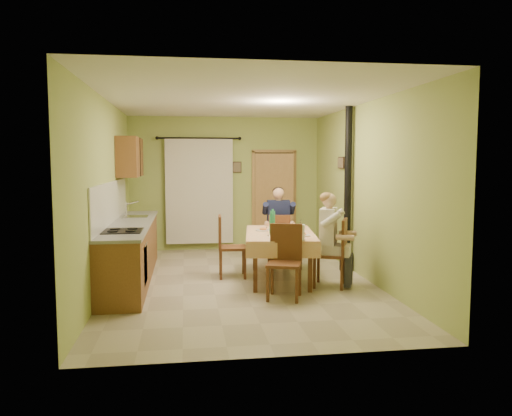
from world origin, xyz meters
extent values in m
cube|color=tan|center=(0.00, 0.00, 0.00)|extent=(4.00, 6.00, 0.01)
cube|color=#A2B35C|center=(0.00, 3.00, 1.40)|extent=(4.00, 0.04, 2.80)
cube|color=#A2B35C|center=(0.00, -3.00, 1.40)|extent=(4.00, 0.04, 2.80)
cube|color=#A2B35C|center=(-2.00, 0.00, 1.40)|extent=(0.04, 6.00, 2.80)
cube|color=#A2B35C|center=(2.00, 0.00, 1.40)|extent=(0.04, 6.00, 2.80)
cube|color=white|center=(0.00, 0.00, 2.80)|extent=(4.00, 6.00, 0.04)
cube|color=brown|center=(-1.70, 0.40, 0.44)|extent=(0.60, 3.60, 0.88)
cube|color=gray|center=(-1.70, 0.40, 0.90)|extent=(0.64, 3.64, 0.04)
cube|color=white|center=(-1.99, 0.40, 1.23)|extent=(0.02, 3.60, 0.66)
cube|color=silver|center=(-1.70, 1.20, 0.92)|extent=(0.42, 0.42, 0.03)
cube|color=black|center=(-1.70, -0.60, 0.93)|extent=(0.52, 0.56, 0.02)
cube|color=black|center=(-1.40, -0.60, 0.45)|extent=(0.01, 0.55, 0.55)
cube|color=brown|center=(-1.82, 1.70, 1.95)|extent=(0.35, 1.40, 0.70)
cylinder|color=black|center=(-0.55, 2.88, 2.35)|extent=(1.70, 0.04, 0.04)
cube|color=silver|center=(-0.55, 2.90, 1.25)|extent=(1.40, 0.06, 2.20)
cube|color=black|center=(1.05, 2.98, 1.03)|extent=(0.84, 0.03, 2.06)
cube|color=#A77B46|center=(0.60, 2.97, 1.03)|extent=(0.06, 0.06, 2.12)
cube|color=#A77B46|center=(1.50, 2.97, 1.03)|extent=(0.06, 0.06, 2.12)
cube|color=#A77B46|center=(1.05, 2.97, 2.09)|extent=(0.96, 0.06, 0.06)
cube|color=#A77B46|center=(1.04, 2.89, 1.02)|extent=(0.81, 0.20, 2.04)
cube|color=#DDA879|center=(0.63, 0.07, 0.74)|extent=(1.27, 1.87, 0.04)
cube|color=#DDA879|center=(0.51, -0.80, 0.63)|extent=(1.04, 0.15, 0.22)
cube|color=#DDA879|center=(0.74, 0.94, 0.63)|extent=(1.04, 0.15, 0.22)
cube|color=#DDA879|center=(0.11, 0.14, 0.63)|extent=(0.25, 1.74, 0.22)
cube|color=#DDA879|center=(1.15, 0.00, 0.63)|extent=(0.25, 1.74, 0.22)
cylinder|color=white|center=(0.73, 0.75, 0.77)|extent=(0.25, 0.25, 0.02)
ellipsoid|color=#CC7233|center=(0.73, 0.75, 0.79)|extent=(0.12, 0.12, 0.05)
cylinder|color=white|center=(0.55, -0.48, 0.77)|extent=(0.25, 0.25, 0.02)
ellipsoid|color=#CC7233|center=(0.55, -0.48, 0.79)|extent=(0.12, 0.12, 0.05)
cylinder|color=white|center=(0.89, -0.34, 0.77)|extent=(0.25, 0.25, 0.02)
ellipsoid|color=#CC7233|center=(0.89, -0.34, 0.79)|extent=(0.12, 0.12, 0.05)
cylinder|color=white|center=(0.39, 0.29, 0.77)|extent=(0.25, 0.25, 0.02)
ellipsoid|color=#CC7233|center=(0.39, 0.29, 0.79)|extent=(0.12, 0.12, 0.05)
cylinder|color=#DA4E3B|center=(0.63, 0.12, 0.80)|extent=(0.26, 0.26, 0.08)
cylinder|color=white|center=(0.55, -0.47, 0.77)|extent=(0.28, 0.28, 0.02)
cube|color=tan|center=(0.55, -0.45, 0.79)|extent=(0.07, 0.05, 0.03)
cube|color=tan|center=(0.55, -0.47, 0.79)|extent=(0.07, 0.07, 0.03)
cube|color=tan|center=(0.61, -0.48, 0.79)|extent=(0.07, 0.05, 0.03)
cube|color=tan|center=(0.55, -0.48, 0.79)|extent=(0.06, 0.04, 0.03)
cube|color=tan|center=(0.61, -0.46, 0.79)|extent=(0.06, 0.07, 0.03)
cube|color=tan|center=(0.52, -0.42, 0.79)|extent=(0.07, 0.07, 0.03)
cylinder|color=silver|center=(0.76, -0.12, 0.81)|extent=(0.07, 0.07, 0.10)
cylinder|color=silver|center=(0.78, 0.37, 0.81)|extent=(0.07, 0.07, 0.10)
cylinder|color=white|center=(0.77, -0.75, 0.88)|extent=(0.11, 0.11, 0.22)
cylinder|color=silver|center=(0.77, -0.75, 0.91)|extent=(0.02, 0.02, 0.30)
cube|color=#572F17|center=(0.81, 1.15, 0.48)|extent=(0.42, 0.42, 0.04)
cube|color=#572F17|center=(0.79, 0.98, 0.72)|extent=(0.38, 0.08, 0.44)
cube|color=#572F17|center=(0.48, -1.00, 0.48)|extent=(0.57, 0.57, 0.04)
cube|color=#572F17|center=(0.55, -0.81, 0.76)|extent=(0.44, 0.18, 0.51)
cube|color=#572F17|center=(1.30, -0.43, 0.48)|extent=(0.61, 0.61, 0.04)
cube|color=#572F17|center=(1.49, -0.51, 0.76)|extent=(0.22, 0.44, 0.53)
cube|color=#572F17|center=(-0.10, 0.39, 0.48)|extent=(0.46, 0.46, 0.04)
cube|color=#572F17|center=(-0.30, 0.40, 0.75)|extent=(0.06, 0.44, 0.51)
cube|color=#141938|center=(0.80, 1.05, 0.56)|extent=(0.40, 0.43, 0.16)
cube|color=#141938|center=(0.81, 1.18, 0.91)|extent=(0.42, 0.26, 0.54)
sphere|color=tan|center=(0.81, 1.17, 1.30)|extent=(0.21, 0.21, 0.21)
ellipsoid|color=black|center=(0.81, 1.21, 1.34)|extent=(0.21, 0.21, 0.16)
cube|color=beige|center=(1.39, -0.47, 0.56)|extent=(0.51, 0.49, 0.16)
cube|color=beige|center=(1.27, -0.42, 0.91)|extent=(0.36, 0.45, 0.54)
sphere|color=tan|center=(1.28, -0.42, 1.30)|extent=(0.21, 0.21, 0.21)
ellipsoid|color=olive|center=(1.24, -0.41, 1.34)|extent=(0.21, 0.21, 0.16)
cylinder|color=black|center=(1.90, 0.60, 1.40)|extent=(0.12, 0.12, 2.80)
cylinder|color=black|center=(1.90, 0.60, 0.15)|extent=(0.24, 0.24, 0.30)
cube|color=black|center=(0.25, 2.97, 1.75)|extent=(0.19, 0.03, 0.23)
cube|color=brown|center=(1.97, 1.20, 1.85)|extent=(0.03, 0.31, 0.21)
camera|label=1|loc=(-0.84, -7.57, 1.89)|focal=35.00mm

